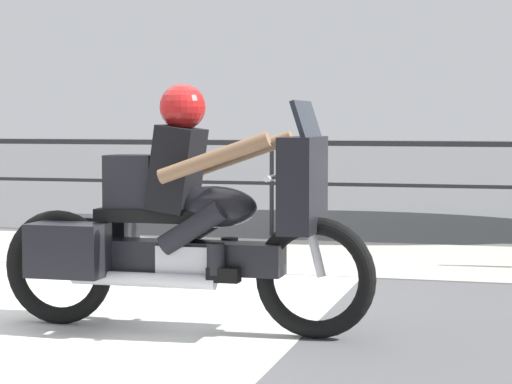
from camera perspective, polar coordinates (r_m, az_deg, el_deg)
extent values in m
plane|color=#565659|center=(6.83, -9.39, -7.20)|extent=(120.00, 120.00, 0.00)
cube|color=#B7B2A8|center=(9.99, -1.36, -3.52)|extent=(44.00, 2.40, 0.01)
cube|color=silver|center=(6.82, -12.99, -7.24)|extent=(3.71, 6.00, 0.01)
cube|color=#232326|center=(11.48, 0.91, 2.82)|extent=(36.00, 0.04, 0.06)
cube|color=#232326|center=(11.50, 0.90, 0.50)|extent=(36.00, 0.03, 0.04)
cylinder|color=#232326|center=(11.50, 0.90, 0.23)|extent=(0.05, 0.05, 1.10)
torus|color=black|center=(6.12, 3.41, -4.92)|extent=(0.75, 0.11, 0.75)
torus|color=black|center=(6.66, -11.20, -4.24)|extent=(0.75, 0.11, 0.75)
cube|color=black|center=(6.32, -4.22, -3.71)|extent=(1.30, 0.22, 0.20)
cube|color=silver|center=(6.32, -3.92, -4.17)|extent=(0.34, 0.26, 0.26)
ellipsoid|color=black|center=(6.22, -2.45, -0.85)|extent=(0.56, 0.30, 0.26)
cube|color=black|center=(6.35, -5.69, -1.31)|extent=(0.75, 0.28, 0.08)
cube|color=black|center=(6.07, 2.69, 0.44)|extent=(0.20, 0.58, 0.58)
cube|color=#1E232B|center=(6.05, 2.89, 4.12)|extent=(0.10, 0.49, 0.24)
cylinder|color=silver|center=(6.10, 1.41, 0.93)|extent=(0.04, 0.70, 0.04)
cylinder|color=silver|center=(6.27, -6.47, -5.00)|extent=(0.94, 0.09, 0.09)
cube|color=black|center=(6.35, -10.71, -3.27)|extent=(0.48, 0.28, 0.33)
cube|color=black|center=(6.78, -8.96, -2.78)|extent=(0.48, 0.28, 0.33)
cylinder|color=silver|center=(6.08, 3.15, -2.25)|extent=(0.19, 0.06, 0.57)
cube|color=black|center=(6.28, -4.54, 1.33)|extent=(0.31, 0.36, 0.56)
sphere|color=#8C6647|center=(6.26, -4.21, 4.69)|extent=(0.23, 0.23, 0.23)
sphere|color=#B21919|center=(6.26, -4.22, 4.87)|extent=(0.29, 0.29, 0.29)
cylinder|color=black|center=(6.12, -3.66, -2.07)|extent=(0.44, 0.13, 0.34)
cylinder|color=black|center=(6.10, -2.31, -3.84)|extent=(0.11, 0.11, 0.19)
cube|color=black|center=(6.10, -1.86, -4.75)|extent=(0.20, 0.10, 0.09)
cylinder|color=black|center=(6.41, -2.81, -1.79)|extent=(0.44, 0.13, 0.34)
cylinder|color=black|center=(6.38, -1.52, -3.48)|extent=(0.11, 0.11, 0.19)
cube|color=black|center=(6.38, -1.09, -4.35)|extent=(0.20, 0.10, 0.09)
cylinder|color=#8C6647|center=(5.89, -2.44, 1.95)|extent=(0.70, 0.09, 0.32)
cylinder|color=#8C6647|center=(6.47, -0.86, 2.15)|extent=(0.70, 0.09, 0.32)
cube|color=black|center=(6.39, -7.07, 0.55)|extent=(0.31, 0.24, 0.35)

